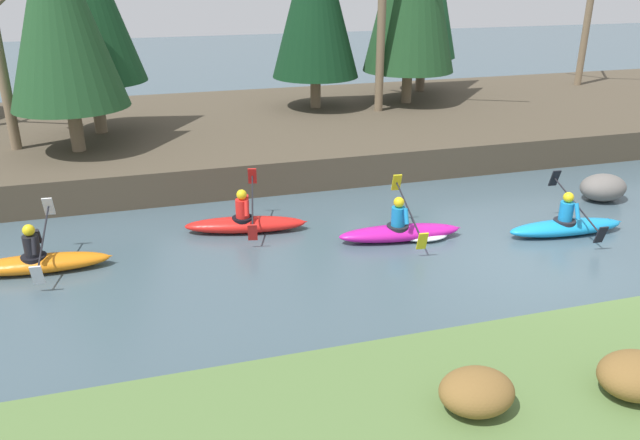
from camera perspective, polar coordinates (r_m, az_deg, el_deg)
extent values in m
plane|color=#425660|center=(13.14, 18.90, -4.19)|extent=(90.00, 90.00, 0.00)
cube|color=#4C4233|center=(21.91, 3.41, 8.73)|extent=(44.00, 10.16, 0.89)
cylinder|color=#7A664C|center=(18.18, -21.40, 7.76)|extent=(0.36, 0.36, 1.20)
cone|color=#1E4723|center=(17.74, -22.85, 17.32)|extent=(3.02, 3.02, 4.91)
cylinder|color=#7A664C|center=(19.97, -19.60, 9.69)|extent=(0.36, 0.36, 1.52)
cylinder|color=#7A664C|center=(22.33, -0.41, 11.62)|extent=(0.36, 0.36, 1.08)
cylinder|color=#7A664C|center=(23.36, 7.93, 11.98)|extent=(0.36, 0.36, 1.15)
cylinder|color=brown|center=(25.69, 9.17, 13.04)|extent=(0.36, 0.36, 1.32)
cylinder|color=#7A664C|center=(18.81, -26.93, 11.35)|extent=(0.28, 0.28, 3.76)
cylinder|color=#7A664C|center=(21.59, 5.64, 17.53)|extent=(0.28, 0.28, 5.85)
cylinder|color=#7A664C|center=(28.64, 23.14, 15.74)|extent=(0.28, 0.28, 4.48)
ellipsoid|color=brown|center=(8.08, 14.13, -14.97)|extent=(0.95, 0.79, 0.51)
ellipsoid|color=brown|center=(9.01, 26.96, -12.55)|extent=(1.01, 0.84, 0.55)
ellipsoid|color=#1993D6|center=(14.92, 21.54, -0.63)|extent=(2.73, 0.78, 0.34)
cone|color=#1993D6|center=(15.62, 25.37, -0.18)|extent=(0.36, 0.22, 0.20)
cylinder|color=black|center=(14.84, 21.46, -0.14)|extent=(0.51, 0.51, 0.08)
cylinder|color=#1984CC|center=(14.75, 21.59, 0.76)|extent=(0.32, 0.32, 0.42)
sphere|color=yellow|center=(14.64, 21.77, 1.94)|extent=(0.25, 0.25, 0.23)
cylinder|color=#1984CC|center=(14.96, 21.47, 1.43)|extent=(0.11, 0.23, 0.35)
cylinder|color=#1984CC|center=(14.59, 22.47, 0.77)|extent=(0.11, 0.23, 0.35)
cylinder|color=black|center=(14.84, 22.41, 1.28)|extent=(0.17, 1.91, 0.65)
cube|color=black|center=(15.48, 20.66, 3.60)|extent=(0.21, 0.17, 0.41)
cube|color=black|center=(14.23, 24.29, -1.24)|extent=(0.21, 0.17, 0.41)
ellipsoid|color=#C61999|center=(13.71, 7.29, -1.17)|extent=(2.75, 0.88, 0.34)
cone|color=#C61999|center=(14.11, 12.11, -0.73)|extent=(0.37, 0.24, 0.20)
cylinder|color=black|center=(13.64, 7.11, -0.63)|extent=(0.53, 0.53, 0.08)
cylinder|color=#1984CC|center=(13.54, 7.16, 0.34)|extent=(0.33, 0.33, 0.42)
sphere|color=yellow|center=(13.42, 7.23, 1.62)|extent=(0.25, 0.25, 0.23)
cylinder|color=#1984CC|center=(13.75, 7.29, 1.07)|extent=(0.11, 0.23, 0.35)
cylinder|color=#1984CC|center=(13.33, 7.89, 0.33)|extent=(0.11, 0.23, 0.35)
cylinder|color=black|center=(13.56, 8.12, 0.90)|extent=(0.23, 1.91, 0.65)
cube|color=yellow|center=(14.30, 7.02, 3.43)|extent=(0.22, 0.18, 0.41)
cube|color=yellow|center=(12.86, 9.34, -1.91)|extent=(0.22, 0.18, 0.41)
ellipsoid|color=white|center=(13.91, 9.43, -1.31)|extent=(1.17, 0.81, 0.18)
ellipsoid|color=red|center=(14.13, -6.84, -0.42)|extent=(2.76, 1.11, 0.34)
cone|color=red|center=(14.13, -1.81, -0.18)|extent=(0.38, 0.26, 0.20)
cylinder|color=black|center=(14.07, -7.07, 0.12)|extent=(0.56, 0.56, 0.08)
cylinder|color=red|center=(13.98, -7.12, 1.07)|extent=(0.35, 0.35, 0.42)
sphere|color=yellow|center=(13.87, -7.18, 2.32)|extent=(0.27, 0.27, 0.23)
cylinder|color=red|center=(14.17, -6.71, 1.76)|extent=(0.13, 0.24, 0.35)
cylinder|color=red|center=(13.72, -6.74, 1.05)|extent=(0.13, 0.24, 0.35)
cylinder|color=black|center=(13.93, -6.20, 1.58)|extent=(0.40, 1.88, 0.65)
cube|color=red|center=(14.72, -6.21, 4.02)|extent=(0.23, 0.19, 0.41)
cube|color=red|center=(13.16, -6.18, -1.14)|extent=(0.23, 0.19, 0.41)
ellipsoid|color=orange|center=(13.42, -24.39, -3.66)|extent=(2.73, 0.74, 0.34)
cone|color=orange|center=(13.21, -19.14, -3.18)|extent=(0.36, 0.22, 0.20)
cylinder|color=black|center=(13.38, -24.70, -3.12)|extent=(0.50, 0.50, 0.08)
cylinder|color=black|center=(13.28, -24.87, -2.14)|extent=(0.32, 0.32, 0.42)
sphere|color=yellow|center=(13.16, -25.10, -0.85)|extent=(0.24, 0.24, 0.23)
cylinder|color=black|center=(13.44, -24.34, -1.35)|extent=(0.10, 0.23, 0.35)
cylinder|color=black|center=(13.01, -24.68, -2.18)|extent=(0.10, 0.23, 0.35)
cylinder|color=black|center=(13.18, -23.99, -1.56)|extent=(0.13, 1.91, 0.65)
cube|color=white|center=(13.94, -23.57, 1.15)|extent=(0.21, 0.17, 0.41)
cube|color=white|center=(12.46, -24.45, -4.59)|extent=(0.21, 0.17, 0.41)
ellipsoid|color=slate|center=(17.42, 24.46, 2.72)|extent=(1.20, 0.94, 0.68)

